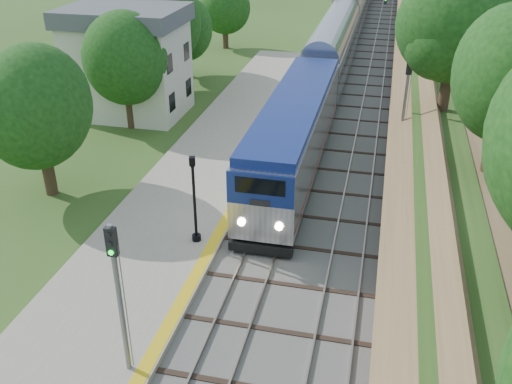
% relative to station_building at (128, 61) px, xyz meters
% --- Properties ---
extents(trackbed, '(9.50, 170.00, 0.28)m').
position_rel_station_building_xyz_m(trackbed, '(16.00, 30.00, -4.02)').
color(trackbed, '#4C4944').
rests_on(trackbed, ground).
extents(platform, '(6.40, 68.00, 0.38)m').
position_rel_station_building_xyz_m(platform, '(8.80, -14.00, -3.90)').
color(platform, gray).
rests_on(platform, ground).
extents(yellow_stripe, '(0.55, 68.00, 0.01)m').
position_rel_station_building_xyz_m(yellow_stripe, '(11.65, -14.00, -3.70)').
color(yellow_stripe, gold).
rests_on(yellow_stripe, platform).
extents(embankment, '(10.64, 170.00, 11.70)m').
position_rel_station_building_xyz_m(embankment, '(24.35, 30.00, -2.14)').
color(embankment, brown).
rests_on(embankment, ground).
extents(station_building, '(8.60, 6.60, 8.00)m').
position_rel_station_building_xyz_m(station_building, '(0.00, 0.00, 0.00)').
color(station_building, beige).
rests_on(station_building, ground).
extents(signal_gantry, '(8.40, 0.38, 6.20)m').
position_rel_station_building_xyz_m(signal_gantry, '(16.47, 24.99, 0.73)').
color(signal_gantry, slate).
rests_on(signal_gantry, ground).
extents(trees_behind_platform, '(7.82, 53.32, 7.21)m').
position_rel_station_building_xyz_m(trees_behind_platform, '(2.83, -9.33, 0.44)').
color(trees_behind_platform, '#332316').
rests_on(trees_behind_platform, ground).
extents(train, '(3.12, 103.84, 4.59)m').
position_rel_station_building_xyz_m(train, '(14.00, 33.71, -1.74)').
color(train, black).
rests_on(train, trackbed).
extents(lamppost_far, '(0.44, 0.44, 4.40)m').
position_rel_station_building_xyz_m(lamppost_far, '(10.79, -16.85, -1.74)').
color(lamppost_far, black).
rests_on(lamppost_far, platform).
extents(signal_platform, '(0.35, 0.27, 5.91)m').
position_rel_station_building_xyz_m(signal_platform, '(11.10, -25.33, -0.08)').
color(signal_platform, slate).
rests_on(signal_platform, platform).
extents(signal_farside, '(0.35, 0.28, 6.47)m').
position_rel_station_building_xyz_m(signal_farside, '(20.20, -3.67, -0.02)').
color(signal_farside, slate).
rests_on(signal_farside, ground).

